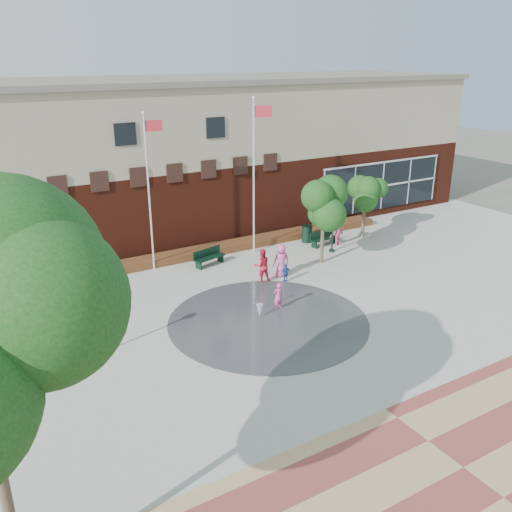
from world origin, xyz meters
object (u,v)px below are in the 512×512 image
trash_can (307,234)px  child_splash (278,296)px  flagpole_right (255,169)px  flagpole_left (149,185)px  bench_left (31,300)px

trash_can → child_splash: 9.27m
flagpole_right → flagpole_left: bearing=-164.2°
flagpole_right → child_splash: flagpole_right is taller
flagpole_right → bench_left: size_ratio=4.39×
bench_left → child_splash: size_ratio=1.56×
bench_left → child_splash: bearing=-46.2°
flagpole_left → flagpole_right: flagpole_right is taller
bench_left → child_splash: child_splash is taller
flagpole_left → trash_can: 10.12m
flagpole_left → bench_left: 7.68m
bench_left → trash_can: (15.61, 0.86, 0.23)m
bench_left → trash_can: 15.64m
flagpole_left → flagpole_right: size_ratio=0.94×
bench_left → flagpole_right: bearing=-9.1°
flagpole_left → child_splash: (2.93, -7.26, -3.84)m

